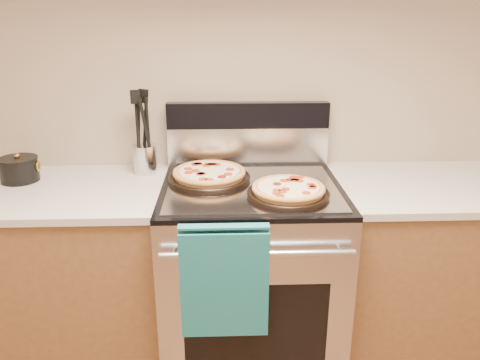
{
  "coord_description": "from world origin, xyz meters",
  "views": [
    {
      "loc": [
        -0.12,
        -0.2,
        1.61
      ],
      "look_at": [
        -0.05,
        1.55,
        0.98
      ],
      "focal_mm": 35.0,
      "sensor_mm": 36.0,
      "label": 1
    }
  ],
  "objects_px": {
    "range_body": "(251,282)",
    "pepperoni_pizza_back": "(209,175)",
    "saucepan": "(19,170)",
    "pepperoni_pizza_front": "(288,190)",
    "utensil_crock": "(145,159)"
  },
  "relations": [
    {
      "from": "range_body",
      "to": "utensil_crock",
      "type": "relative_size",
      "value": 6.8
    },
    {
      "from": "range_body",
      "to": "pepperoni_pizza_back",
      "type": "relative_size",
      "value": 2.57
    },
    {
      "from": "pepperoni_pizza_back",
      "to": "saucepan",
      "type": "xyz_separation_m",
      "value": [
        -0.84,
        0.06,
        0.01
      ]
    },
    {
      "from": "pepperoni_pizza_front",
      "to": "saucepan",
      "type": "distance_m",
      "value": 1.18
    },
    {
      "from": "range_body",
      "to": "pepperoni_pizza_back",
      "type": "xyz_separation_m",
      "value": [
        -0.18,
        0.07,
        0.5
      ]
    },
    {
      "from": "range_body",
      "to": "utensil_crock",
      "type": "bearing_deg",
      "value": 154.84
    },
    {
      "from": "pepperoni_pizza_front",
      "to": "saucepan",
      "type": "xyz_separation_m",
      "value": [
        -1.15,
        0.26,
        0.01
      ]
    },
    {
      "from": "saucepan",
      "to": "pepperoni_pizza_front",
      "type": "bearing_deg",
      "value": -12.81
    },
    {
      "from": "pepperoni_pizza_back",
      "to": "range_body",
      "type": "bearing_deg",
      "value": -21.25
    },
    {
      "from": "range_body",
      "to": "saucepan",
      "type": "xyz_separation_m",
      "value": [
        -1.02,
        0.13,
        0.51
      ]
    },
    {
      "from": "utensil_crock",
      "to": "saucepan",
      "type": "xyz_separation_m",
      "value": [
        -0.54,
        -0.09,
        -0.02
      ]
    },
    {
      "from": "pepperoni_pizza_back",
      "to": "pepperoni_pizza_front",
      "type": "height_order",
      "value": "pepperoni_pizza_back"
    },
    {
      "from": "range_body",
      "to": "saucepan",
      "type": "distance_m",
      "value": 1.14
    },
    {
      "from": "utensil_crock",
      "to": "pepperoni_pizza_back",
      "type": "bearing_deg",
      "value": -27.39
    },
    {
      "from": "range_body",
      "to": "pepperoni_pizza_back",
      "type": "height_order",
      "value": "pepperoni_pizza_back"
    }
  ]
}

